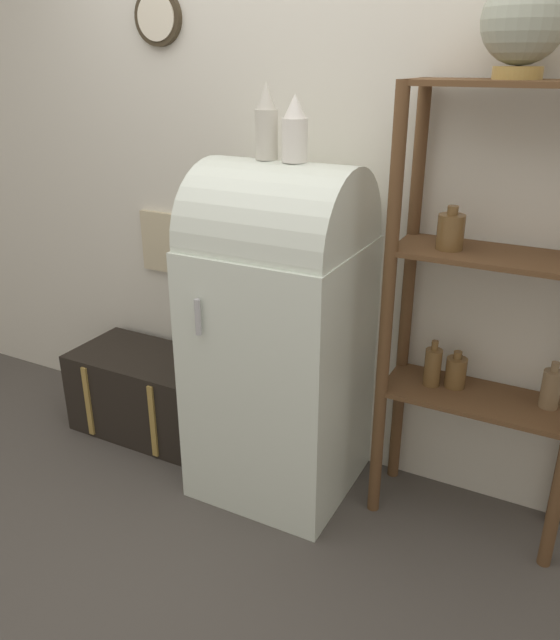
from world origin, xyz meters
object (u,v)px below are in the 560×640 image
(suitcase_trunk, at_px, (148,392))
(vase_left, at_px, (266,124))
(vase_center, at_px, (295,131))
(globe, at_px, (524,22))
(refrigerator, at_px, (280,329))

(suitcase_trunk, xyz_separation_m, vase_left, (0.74, -0.05, 1.37))
(vase_left, relative_size, vase_center, 1.17)
(suitcase_trunk, distance_m, vase_left, 1.56)
(vase_left, distance_m, vase_center, 0.12)
(globe, distance_m, vase_center, 0.82)
(refrigerator, height_order, suitcase_trunk, refrigerator)
(refrigerator, bearing_deg, vase_left, 169.64)
(refrigerator, distance_m, vase_left, 0.83)
(vase_center, bearing_deg, refrigerator, -176.44)
(refrigerator, bearing_deg, vase_center, 3.56)
(refrigerator, bearing_deg, globe, 10.33)
(suitcase_trunk, distance_m, vase_center, 1.61)
(refrigerator, distance_m, vase_center, 0.81)
(refrigerator, relative_size, suitcase_trunk, 1.95)
(globe, height_order, vase_left, globe)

